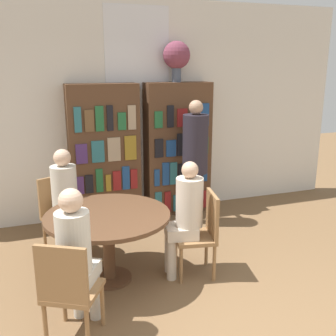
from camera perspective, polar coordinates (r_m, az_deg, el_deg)
name	(u,v)px	position (r m, az deg, el deg)	size (l,w,h in m)	color
wall_back	(138,110)	(5.63, -4.41, 8.36)	(6.40, 0.07, 3.00)	silver
bookshelf_left	(105,155)	(5.42, -9.20, 1.94)	(0.95, 0.34, 1.90)	brown
bookshelf_right	(178,149)	(5.70, 1.40, 2.75)	(0.95, 0.34, 1.90)	brown
flower_vase	(177,56)	(5.57, 1.26, 15.91)	(0.37, 0.37, 0.55)	#475166
reading_table	(108,224)	(3.96, -8.71, -8.11)	(1.24, 1.24, 0.72)	brown
chair_near_camera	(69,288)	(3.22, -14.22, -16.49)	(0.54, 0.54, 0.88)	olive
chair_left_side	(60,211)	(4.77, -15.40, -5.98)	(0.53, 0.53, 0.88)	olive
chair_far_side	(202,230)	(4.10, 4.99, -8.96)	(0.47, 0.47, 0.88)	olive
seated_reader_left	(67,196)	(4.55, -14.52, -3.95)	(0.39, 0.42, 1.24)	beige
seated_reader_right	(185,212)	(3.99, 2.54, -6.45)	(0.40, 0.33, 1.22)	beige
seated_reader_back	(76,251)	(3.26, -13.18, -11.68)	(0.39, 0.41, 1.24)	beige
librarian_standing	(195,149)	(5.25, 3.97, 2.80)	(0.34, 0.61, 1.69)	#28232D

